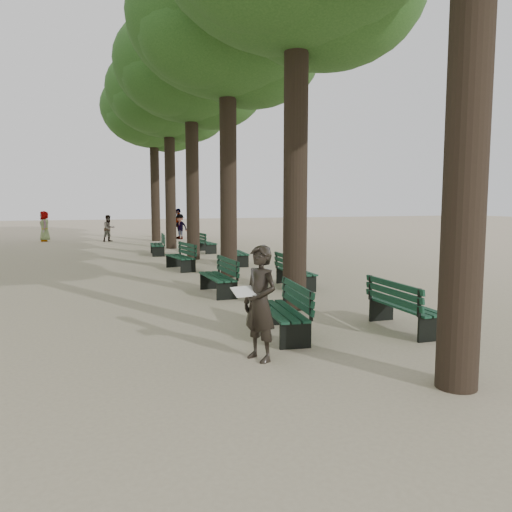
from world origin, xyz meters
name	(u,v)px	position (x,y,z in m)	size (l,w,h in m)	color
ground	(285,354)	(0.00, 0.00, 0.00)	(120.00, 120.00, 0.00)	#B8A88B
tree_central_2	(227,23)	(1.50, 8.00, 7.65)	(6.00, 6.00, 9.95)	#33261C
tree_central_3	(191,65)	(1.50, 13.00, 7.65)	(6.00, 6.00, 9.95)	#33261C
tree_central_4	(169,92)	(1.50, 18.00, 7.65)	(6.00, 6.00, 9.95)	#33261C
tree_central_5	(153,109)	(1.50, 23.00, 7.65)	(6.00, 6.00, 9.95)	#33261C
bench_left_0	(282,321)	(0.37, 1.00, 0.27)	(0.80, 1.86, 0.92)	black
bench_left_1	(218,284)	(0.37, 5.22, 0.27)	(0.60, 1.81, 0.92)	black
bench_left_2	(180,262)	(0.37, 10.05, 0.27)	(0.80, 1.86, 0.92)	black
bench_left_3	(157,249)	(0.37, 15.20, 0.27)	(0.75, 1.85, 0.92)	black
bench_right_0	(405,316)	(2.63, 0.60, 0.27)	(0.64, 1.82, 0.92)	black
bench_right_1	(295,278)	(2.63, 5.44, 0.27)	(0.63, 1.82, 0.92)	black
bench_right_2	(237,257)	(2.63, 10.71, 0.27)	(0.74, 1.85, 0.92)	black
bench_right_3	(206,247)	(2.63, 15.48, 0.27)	(0.69, 1.83, 0.92)	black
man_with_map	(260,303)	(-0.46, -0.11, 0.86)	(0.73, 0.77, 1.72)	black
pedestrian_d	(45,226)	(-4.71, 24.83, 0.89)	(0.87, 0.36, 1.78)	#262628
pedestrian_b	(180,227)	(3.10, 23.83, 0.78)	(1.01, 0.31, 1.57)	#262628
pedestrian_c	(178,224)	(3.10, 24.28, 0.95)	(1.12, 0.38, 1.91)	#262628
pedestrian_a	(109,228)	(-1.16, 23.46, 0.78)	(0.75, 0.31, 1.55)	#262628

